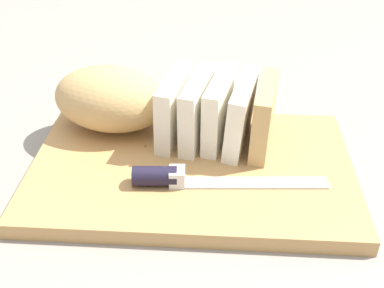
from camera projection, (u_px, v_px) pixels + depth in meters
The scene contains 8 objects.
ground_plane at pixel (192, 175), 0.66m from camera, with size 3.00×3.00×0.00m, color gray.
cutting_board at pixel (192, 169), 0.66m from camera, with size 0.43×0.27×0.02m, color tan.
bread_loaf at pixel (152, 103), 0.69m from camera, with size 0.33×0.15×0.09m.
bread_knife at pixel (179, 178), 0.61m from camera, with size 0.25×0.05×0.03m.
crumb_near_knife at pixel (145, 146), 0.68m from camera, with size 0.00×0.00×0.00m, color #A8753D.
crumb_near_loaf at pixel (157, 175), 0.62m from camera, with size 0.00×0.00×0.00m, color #A8753D.
crumb_stray_left at pixel (132, 186), 0.61m from camera, with size 0.00×0.00×0.00m, color #A8753D.
crumb_stray_right at pixel (136, 183), 0.61m from camera, with size 0.01×0.01×0.01m, color #A8753D.
Camera 1 is at (0.05, -0.52, 0.41)m, focal length 44.92 mm.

